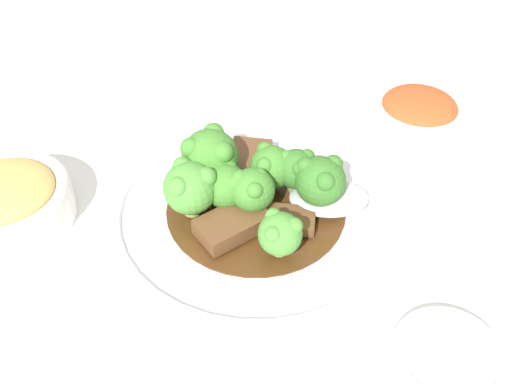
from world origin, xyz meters
TOP-DOWN VIEW (x-y plane):
  - ground_plane at (0.00, 0.00)m, footprint 4.00×4.00m
  - main_plate at (0.00, 0.00)m, footprint 0.26×0.26m
  - beef_strip_0 at (-0.02, 0.03)m, footprint 0.04×0.06m
  - beef_strip_1 at (-0.03, -0.01)m, footprint 0.05×0.06m
  - beef_strip_2 at (0.04, -0.02)m, footprint 0.07×0.07m
  - broccoli_floret_0 at (-0.06, 0.01)m, footprint 0.04×0.04m
  - broccoli_floret_1 at (-0.03, -0.05)m, footprint 0.04×0.04m
  - broccoli_floret_2 at (0.01, 0.02)m, footprint 0.04×0.04m
  - broccoli_floret_3 at (0.02, 0.05)m, footprint 0.05×0.05m
  - broccoli_floret_4 at (-0.01, 0.01)m, footprint 0.04×0.04m
  - broccoli_floret_5 at (0.04, 0.02)m, footprint 0.05×0.05m
  - broccoli_floret_6 at (0.01, -0.02)m, footprint 0.04×0.04m
  - broccoli_floret_7 at (-0.00, -0.04)m, footprint 0.04×0.04m
  - serving_spoon at (-0.04, -0.07)m, footprint 0.12×0.21m
  - side_bowl_kimchi at (0.04, -0.21)m, footprint 0.10×0.10m
  - side_bowl_appetizer at (0.11, 0.20)m, footprint 0.11×0.11m
  - sauce_dish at (-0.20, -0.06)m, footprint 0.08×0.08m

SIDE VIEW (x-z plane):
  - ground_plane at x=0.00m, z-range 0.00..0.00m
  - sauce_dish at x=-0.20m, z-range 0.00..0.01m
  - main_plate at x=0.00m, z-range 0.00..0.02m
  - side_bowl_kimchi at x=0.04m, z-range 0.00..0.04m
  - side_bowl_appetizer at x=0.11m, z-range 0.00..0.04m
  - beef_strip_1 at x=-0.03m, z-range 0.02..0.03m
  - serving_spoon at x=-0.04m, z-range 0.02..0.03m
  - beef_strip_2 at x=0.04m, z-range 0.02..0.03m
  - beef_strip_0 at x=-0.02m, z-range 0.02..0.03m
  - broccoli_floret_0 at x=-0.06m, z-range 0.02..0.06m
  - broccoli_floret_2 at x=0.01m, z-range 0.02..0.07m
  - broccoli_floret_6 at x=0.01m, z-range 0.02..0.07m
  - broccoli_floret_7 at x=0.00m, z-range 0.02..0.07m
  - broccoli_floret_1 at x=-0.03m, z-range 0.02..0.07m
  - broccoli_floret_4 at x=-0.01m, z-range 0.02..0.07m
  - broccoli_floret_3 at x=0.02m, z-range 0.02..0.07m
  - broccoli_floret_5 at x=0.04m, z-range 0.02..0.08m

